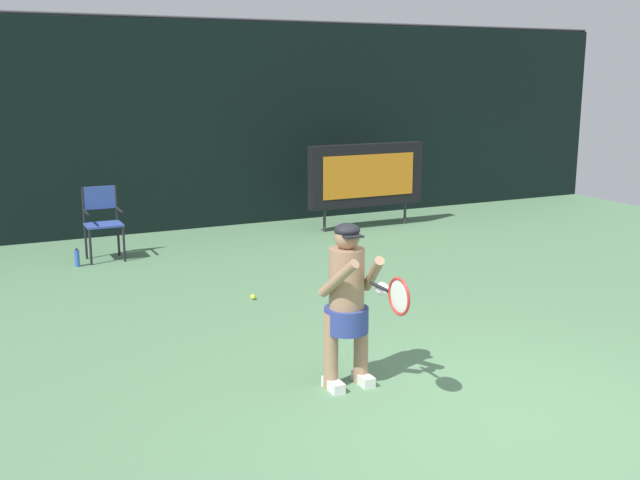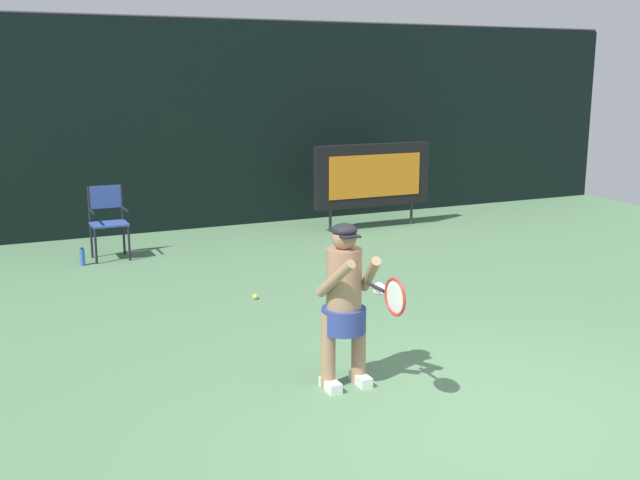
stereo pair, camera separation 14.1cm
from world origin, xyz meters
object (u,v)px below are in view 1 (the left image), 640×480
(umpire_chair, at_px, (102,218))
(tennis_ball_loose, at_px, (253,297))
(scoreboard, at_px, (366,175))
(water_bottle, at_px, (77,258))
(tennis_player, at_px, (347,299))
(tennis_racket, at_px, (397,296))

(umpire_chair, bearing_deg, tennis_ball_loose, -66.84)
(scoreboard, xyz_separation_m, water_bottle, (-5.10, -0.64, -0.82))
(scoreboard, distance_m, tennis_player, 7.05)
(tennis_racket, bearing_deg, tennis_player, 111.57)
(water_bottle, relative_size, tennis_player, 0.18)
(tennis_racket, bearing_deg, water_bottle, 115.24)
(scoreboard, height_order, umpire_chair, scoreboard)
(umpire_chair, distance_m, tennis_racket, 6.44)
(water_bottle, distance_m, tennis_ball_loose, 3.12)
(water_bottle, bearing_deg, tennis_player, -74.60)
(scoreboard, bearing_deg, umpire_chair, -175.61)
(water_bottle, xyz_separation_m, tennis_racket, (1.62, -6.04, 0.86))
(tennis_ball_loose, bearing_deg, scoreboard, 43.71)
(scoreboard, relative_size, tennis_player, 1.50)
(tennis_racket, distance_m, tennis_ball_loose, 3.55)
(tennis_racket, bearing_deg, scoreboard, 72.76)
(scoreboard, height_order, water_bottle, scoreboard)
(umpire_chair, relative_size, tennis_player, 0.74)
(umpire_chair, xyz_separation_m, tennis_racket, (1.18, -6.32, 0.36))
(water_bottle, xyz_separation_m, tennis_player, (1.49, -5.42, 0.67))
(scoreboard, xyz_separation_m, umpire_chair, (-4.66, -0.36, -0.33))
(scoreboard, bearing_deg, tennis_player, -120.71)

